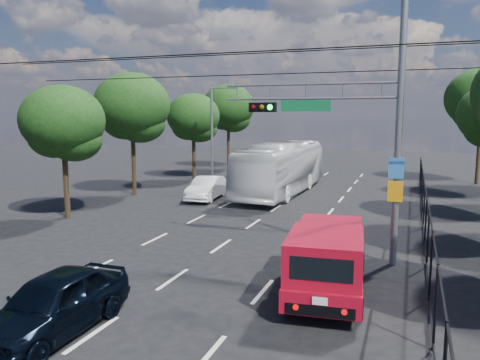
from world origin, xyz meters
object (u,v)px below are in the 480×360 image
at_px(red_pickup, 328,258).
at_px(white_van, 207,188).
at_px(navy_hatchback, 54,304).
at_px(signal_mast, 362,113).
at_px(white_bus, 282,168).

relative_size(red_pickup, white_van, 1.34).
xyz_separation_m(red_pickup, navy_hatchback, (-5.67, -4.77, -0.34)).
xyz_separation_m(signal_mast, white_bus, (-6.32, 12.91, -3.57)).
bearing_deg(white_bus, white_van, -133.44).
bearing_deg(navy_hatchback, white_van, 102.14).
relative_size(signal_mast, red_pickup, 1.69).
bearing_deg(navy_hatchback, signal_mast, 52.80).
height_order(white_bus, white_van, white_bus).
xyz_separation_m(navy_hatchback, white_bus, (-0.16, 21.15, 0.92)).
bearing_deg(white_van, navy_hatchback, -83.04).
xyz_separation_m(red_pickup, white_van, (-9.57, 12.68, -0.40)).
distance_m(red_pickup, white_bus, 17.40).
relative_size(white_bus, white_van, 2.86).
bearing_deg(navy_hatchback, white_bus, 90.00).
bearing_deg(red_pickup, white_van, 127.05).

